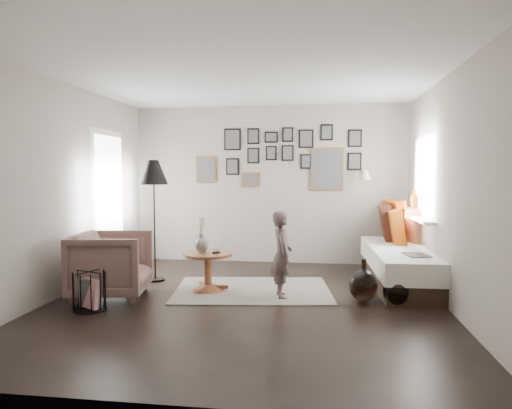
# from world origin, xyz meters

# --- Properties ---
(ground) EXTENTS (4.80, 4.80, 0.00)m
(ground) POSITION_xyz_m (0.00, 0.00, 0.00)
(ground) COLOR black
(ground) RESTS_ON ground
(wall_back) EXTENTS (4.50, 0.00, 4.50)m
(wall_back) POSITION_xyz_m (0.00, 2.40, 1.30)
(wall_back) COLOR #9D9489
(wall_back) RESTS_ON ground
(wall_front) EXTENTS (4.50, 0.00, 4.50)m
(wall_front) POSITION_xyz_m (0.00, -2.40, 1.30)
(wall_front) COLOR #9D9489
(wall_front) RESTS_ON ground
(wall_left) EXTENTS (0.00, 4.80, 4.80)m
(wall_left) POSITION_xyz_m (-2.25, 0.00, 1.30)
(wall_left) COLOR #9D9489
(wall_left) RESTS_ON ground
(wall_right) EXTENTS (0.00, 4.80, 4.80)m
(wall_right) POSITION_xyz_m (2.25, 0.00, 1.30)
(wall_right) COLOR #9D9489
(wall_right) RESTS_ON ground
(ceiling) EXTENTS (4.80, 4.80, 0.00)m
(ceiling) POSITION_xyz_m (0.00, 0.00, 2.60)
(ceiling) COLOR white
(ceiling) RESTS_ON wall_back
(door_left) EXTENTS (0.00, 2.14, 2.14)m
(door_left) POSITION_xyz_m (-2.23, 1.20, 1.05)
(door_left) COLOR white
(door_left) RESTS_ON wall_left
(window_right) EXTENTS (0.15, 1.32, 1.30)m
(window_right) POSITION_xyz_m (2.18, 1.34, 0.93)
(window_right) COLOR white
(window_right) RESTS_ON wall_right
(gallery_wall) EXTENTS (2.74, 0.03, 1.08)m
(gallery_wall) POSITION_xyz_m (0.29, 2.38, 1.74)
(gallery_wall) COLOR brown
(gallery_wall) RESTS_ON wall_back
(wall_sconce) EXTENTS (0.18, 0.36, 0.16)m
(wall_sconce) POSITION_xyz_m (1.55, 2.13, 1.46)
(wall_sconce) COLOR white
(wall_sconce) RESTS_ON wall_back
(rug) EXTENTS (2.10, 1.59, 0.01)m
(rug) POSITION_xyz_m (0.00, 0.53, 0.01)
(rug) COLOR beige
(rug) RESTS_ON ground
(pedestal_table) EXTENTS (0.62, 0.62, 0.49)m
(pedestal_table) POSITION_xyz_m (-0.55, 0.42, 0.23)
(pedestal_table) COLOR brown
(pedestal_table) RESTS_ON ground
(vase) EXTENTS (0.18, 0.18, 0.44)m
(vase) POSITION_xyz_m (-0.63, 0.44, 0.62)
(vase) COLOR black
(vase) RESTS_ON pedestal_table
(candles) EXTENTS (0.11, 0.11, 0.23)m
(candles) POSITION_xyz_m (-0.44, 0.42, 0.60)
(candles) COLOR black
(candles) RESTS_ON pedestal_table
(daybed) EXTENTS (1.01, 2.29, 1.09)m
(daybed) POSITION_xyz_m (2.00, 1.15, 0.33)
(daybed) COLOR black
(daybed) RESTS_ON ground
(magazine_on_daybed) EXTENTS (0.31, 0.38, 0.02)m
(magazine_on_daybed) POSITION_xyz_m (2.00, 0.50, 0.51)
(magazine_on_daybed) COLOR black
(magazine_on_daybed) RESTS_ON daybed
(armchair) EXTENTS (0.99, 0.97, 0.79)m
(armchair) POSITION_xyz_m (-1.64, -0.01, 0.39)
(armchair) COLOR brown
(armchair) RESTS_ON ground
(armchair_cushion) EXTENTS (0.40, 0.41, 0.16)m
(armchair_cushion) POSITION_xyz_m (-1.61, 0.04, 0.48)
(armchair_cushion) COLOR silver
(armchair_cushion) RESTS_ON armchair
(floor_lamp) EXTENTS (0.39, 0.39, 1.67)m
(floor_lamp) POSITION_xyz_m (-1.42, 0.87, 1.44)
(floor_lamp) COLOR black
(floor_lamp) RESTS_ON ground
(magazine_basket) EXTENTS (0.43, 0.43, 0.42)m
(magazine_basket) POSITION_xyz_m (-1.64, -0.55, 0.21)
(magazine_basket) COLOR black
(magazine_basket) RESTS_ON ground
(demijohn_large) EXTENTS (0.33, 0.33, 0.50)m
(demijohn_large) POSITION_xyz_m (1.35, 0.19, 0.19)
(demijohn_large) COLOR black
(demijohn_large) RESTS_ON ground
(demijohn_small) EXTENTS (0.29, 0.29, 0.46)m
(demijohn_small) POSITION_xyz_m (1.70, 0.07, 0.17)
(demijohn_small) COLOR black
(demijohn_small) RESTS_ON ground
(child) EXTENTS (0.34, 0.43, 1.04)m
(child) POSITION_xyz_m (0.39, 0.24, 0.52)
(child) COLOR #534242
(child) RESTS_ON ground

